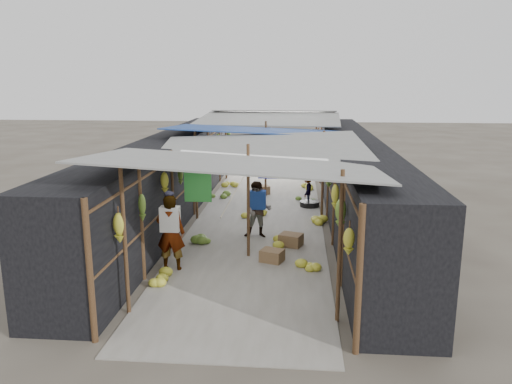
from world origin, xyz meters
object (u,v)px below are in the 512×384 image
(black_basin, at_px, (310,204))
(vendor_elderly, at_px, (171,233))
(crate_near, at_px, (272,256))
(vendor_seated, at_px, (307,190))
(shopper_blue, at_px, (258,210))

(black_basin, xyz_separation_m, vendor_elderly, (-3.05, -5.62, 0.74))
(crate_near, height_order, vendor_seated, vendor_seated)
(crate_near, distance_m, black_basin, 5.08)
(black_basin, bearing_deg, vendor_elderly, -118.46)
(vendor_seated, bearing_deg, black_basin, 23.60)
(black_basin, height_order, vendor_seated, vendor_seated)
(vendor_elderly, relative_size, shopper_blue, 1.13)
(vendor_elderly, bearing_deg, vendor_seated, -116.20)
(shopper_blue, bearing_deg, vendor_seated, 72.48)
(vendor_elderly, bearing_deg, black_basin, -118.04)
(vendor_elderly, xyz_separation_m, vendor_seated, (2.97, 5.93, -0.33))
(crate_near, xyz_separation_m, shopper_blue, (-0.46, 1.75, 0.59))
(black_basin, relative_size, vendor_elderly, 0.37)
(shopper_blue, bearing_deg, black_basin, 69.60)
(vendor_elderly, bearing_deg, shopper_blue, -124.49)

